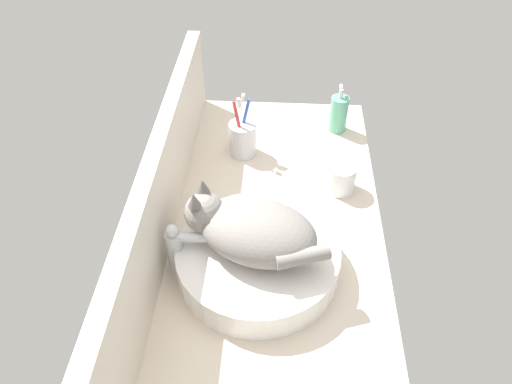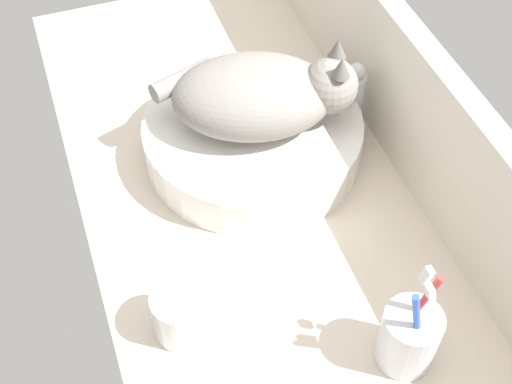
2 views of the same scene
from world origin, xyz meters
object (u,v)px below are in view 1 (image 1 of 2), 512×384
object	(u,v)px
faucet	(180,246)
water_glass	(341,179)
cat	(252,229)
sink_basin	(258,260)
soap_dispenser	(339,114)
toothbrush_cup	(243,138)

from	to	relation	value
faucet	water_glass	xyz separation A→B (cm)	(28.55, -36.72, -3.89)
cat	sink_basin	bearing A→B (deg)	-102.91
cat	soap_dispenser	world-z (taller)	cat
soap_dispenser	cat	bearing A→B (deg)	157.90
soap_dispenser	water_glass	distance (cm)	26.86
faucet	toothbrush_cup	world-z (taller)	toothbrush_cup
soap_dispenser	toothbrush_cup	world-z (taller)	toothbrush_cup
toothbrush_cup	water_glass	distance (cm)	29.94
faucet	toothbrush_cup	size ratio (longest dim) A/B	0.73
sink_basin	water_glass	distance (cm)	34.49
faucet	water_glass	world-z (taller)	faucet
sink_basin	soap_dispenser	world-z (taller)	soap_dispenser
faucet	sink_basin	bearing A→B (deg)	-88.55
faucet	soap_dispenser	world-z (taller)	soap_dispenser
toothbrush_cup	cat	bearing A→B (deg)	-172.84
sink_basin	toothbrush_cup	bearing A→B (deg)	8.90
sink_basin	faucet	xyz separation A→B (cm)	(-0.43, 16.76, 3.72)
soap_dispenser	sink_basin	bearing A→B (deg)	159.22
faucet	toothbrush_cup	xyz separation A→B (cm)	(42.33, -10.20, -2.14)
cat	faucet	size ratio (longest dim) A/B	2.26
sink_basin	water_glass	bearing A→B (deg)	-35.36
soap_dispenser	toothbrush_cup	size ratio (longest dim) A/B	0.77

